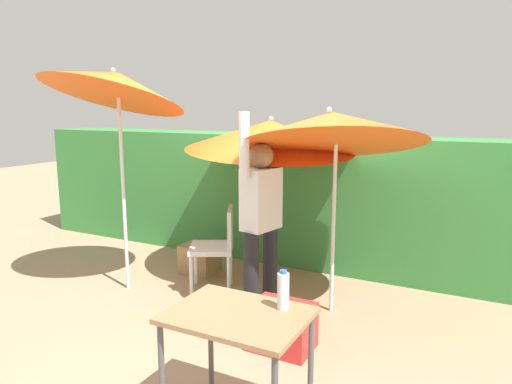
# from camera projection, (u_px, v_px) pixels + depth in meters

# --- Properties ---
(ground_plane) EXTENTS (24.00, 24.00, 0.00)m
(ground_plane) POSITION_uv_depth(u_px,v_px,m) (242.00, 309.00, 4.48)
(ground_plane) COLOR #9E8466
(hedge_row) EXTENTS (8.00, 0.70, 1.58)m
(hedge_row) POSITION_uv_depth(u_px,v_px,m) (306.00, 199.00, 5.78)
(hedge_row) COLOR #38843D
(hedge_row) RESTS_ON ground_plane
(umbrella_rainbow) EXTENTS (1.85, 1.84, 1.88)m
(umbrella_rainbow) POSITION_uv_depth(u_px,v_px,m) (270.00, 135.00, 5.01)
(umbrella_rainbow) COLOR silver
(umbrella_rainbow) RESTS_ON ground_plane
(umbrella_orange) EXTENTS (1.71, 1.68, 2.13)m
(umbrella_orange) POSITION_uv_depth(u_px,v_px,m) (333.00, 128.00, 4.15)
(umbrella_orange) COLOR silver
(umbrella_orange) RESTS_ON ground_plane
(umbrella_yellow) EXTENTS (1.48, 1.45, 2.51)m
(umbrella_yellow) POSITION_uv_depth(u_px,v_px,m) (116.00, 85.00, 4.66)
(umbrella_yellow) COLOR silver
(umbrella_yellow) RESTS_ON ground_plane
(person_vendor) EXTENTS (0.29, 0.56, 1.88)m
(person_vendor) POSITION_uv_depth(u_px,v_px,m) (261.00, 217.00, 4.23)
(person_vendor) COLOR black
(person_vendor) RESTS_ON ground_plane
(chair_plastic) EXTENTS (0.59, 0.59, 0.89)m
(chair_plastic) POSITION_uv_depth(u_px,v_px,m) (218.00, 244.00, 4.87)
(chair_plastic) COLOR silver
(chair_plastic) RESTS_ON ground_plane
(cooler_box) EXTENTS (0.48, 0.37, 0.37)m
(cooler_box) POSITION_uv_depth(u_px,v_px,m) (282.00, 327.00, 3.73)
(cooler_box) COLOR red
(cooler_box) RESTS_ON ground_plane
(crate_cardboard) EXTENTS (0.40, 0.34, 0.34)m
(crate_cardboard) POSITION_uv_depth(u_px,v_px,m) (200.00, 259.00, 5.46)
(crate_cardboard) COLOR #9E7A4C
(crate_cardboard) RESTS_ON ground_plane
(folding_table) EXTENTS (0.80, 0.60, 0.74)m
(folding_table) POSITION_uv_depth(u_px,v_px,m) (238.00, 327.00, 2.72)
(folding_table) COLOR #4C4C51
(folding_table) RESTS_ON ground_plane
(bottle_water) EXTENTS (0.07, 0.07, 0.24)m
(bottle_water) POSITION_uv_depth(u_px,v_px,m) (283.00, 291.00, 2.73)
(bottle_water) COLOR silver
(bottle_water) RESTS_ON folding_table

